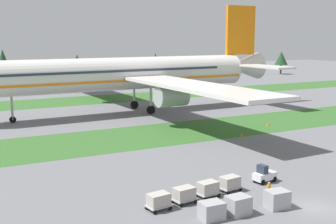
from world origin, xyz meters
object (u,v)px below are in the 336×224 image
Objects in this scene: uld_container_0 at (212,211)px; taxiway_marker_1 at (269,124)px; cargo_dolly_third at (184,194)px; uld_container_2 at (238,205)px; uld_container_1 at (277,199)px; taxiway_marker_2 at (268,124)px; baggage_tug at (264,175)px; ground_crew_marshaller at (269,190)px; airliner at (132,73)px; cargo_dolly_lead at (230,182)px; cargo_dolly_second at (208,188)px; taxiway_marker_0 at (242,134)px; cargo_dolly_fourth at (159,200)px.

uld_container_0 is 3.94× the size of taxiway_marker_1.
uld_container_2 is at bearing 25.25° from cargo_dolly_third.
uld_container_1 is 3.90× the size of taxiway_marker_2.
baggage_tug is 1.16× the size of cargo_dolly_third.
ground_crew_marshaller is at bearing -130.29° from taxiway_marker_1.
airliner reaches higher than ground_crew_marshaller.
taxiway_marker_1 is (20.85, 23.87, -0.56)m from baggage_tug.
taxiway_marker_2 is at bearing -149.50° from airliner.
airliner reaches higher than uld_container_2.
baggage_tug reaches higher than uld_container_0.
cargo_dolly_lead is 1.00× the size of cargo_dolly_second.
baggage_tug is at bearing 90.00° from cargo_dolly_second.
cargo_dolly_second is 4.62× the size of taxiway_marker_2.
ground_crew_marshaller is (-8.05, -52.62, -7.20)m from airliner.
ground_crew_marshaller is at bearing -129.99° from taxiway_marker_2.
cargo_dolly_second is 1.18× the size of uld_container_2.
cargo_dolly_third is at bearing 160.49° from airliner.
ground_crew_marshaller is 0.87× the size of uld_container_1.
taxiway_marker_2 is at bearing 51.10° from uld_container_1.
uld_container_0 is at bearing 162.08° from airliner.
uld_container_0 is (-15.58, -54.10, -7.37)m from airliner.
cargo_dolly_lead is (-4.99, -0.62, 0.10)m from baggage_tug.
cargo_dolly_third reaches higher than taxiway_marker_1.
uld_container_2 reaches higher than taxiway_marker_0.
uld_container_0 is (0.26, -4.36, -0.14)m from cargo_dolly_third.
cargo_dolly_fourth is at bearing -49.66° from ground_crew_marshaller.
cargo_dolly_lead is 7.48m from uld_container_0.
baggage_tug reaches higher than uld_container_1.
uld_container_1 is (1.23, -5.69, -0.08)m from cargo_dolly_lead.
uld_container_0 is at bearing -36.17° from cargo_dolly_second.
airliner is 53.97m from cargo_dolly_fourth.
uld_container_0 is at bearing -136.43° from taxiway_marker_2.
taxiway_marker_0 is 10.40m from taxiway_marker_2.
taxiway_marker_0 is at bearing 59.26° from uld_container_1.
cargo_dolly_lead is at bearing 90.00° from cargo_dolly_third.
cargo_dolly_lead is 1.36× the size of ground_crew_marshaller.
taxiway_marker_1 is at bearing -6.93° from taxiway_marker_2.
cargo_dolly_third is at bearing -90.00° from cargo_dolly_second.
cargo_dolly_lead is at bearing -90.00° from baggage_tug.
baggage_tug is at bearing 36.95° from uld_container_2.
cargo_dolly_second and cargo_dolly_fourth have the same top height.
taxiway_marker_0 is at bearing 142.16° from baggage_tug.
taxiway_marker_1 is (31.59, 25.20, -0.67)m from cargo_dolly_third.
airliner is 47.38× the size of ground_crew_marshaller.
taxiway_marker_2 is (31.11, 29.59, -0.52)m from uld_container_0.
cargo_dolly_second is 1.00× the size of cargo_dolly_fourth.
cargo_dolly_lead is 1.18× the size of uld_container_1.
cargo_dolly_lead is at bearing 61.55° from uld_container_2.
taxiway_marker_0 is at bearing 122.70° from cargo_dolly_fourth.
uld_container_0 is at bearing 30.99° from cargo_dolly_fourth.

